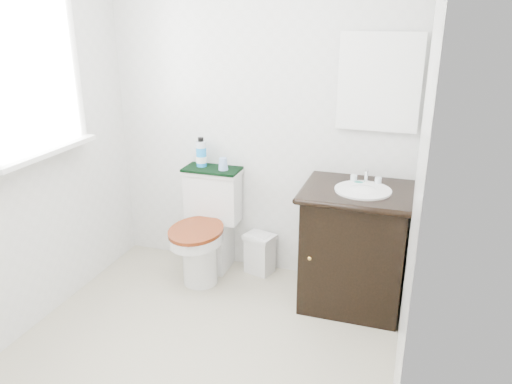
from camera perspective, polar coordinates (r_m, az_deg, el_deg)
The scene contains 13 objects.
floor at distance 3.03m, azimuth -7.24°, elevation -18.56°, with size 2.40×2.40×0.00m, color beige.
wall_back at distance 3.55m, azimuth 0.23°, elevation 9.00°, with size 2.40×2.40×0.00m, color silver.
wall_left at distance 3.11m, azimuth -27.02°, elevation 5.19°, with size 2.40×2.40×0.00m, color silver.
wall_right at distance 2.22m, azimuth 17.94°, elevation 1.14°, with size 2.40×2.40×0.00m, color silver.
window at distance 3.21m, azimuth -24.51°, elevation 12.39°, with size 0.02×0.70×0.90m, color white.
mirror at distance 3.32m, azimuth 13.89°, elevation 12.05°, with size 0.50×0.02×0.60m, color silver.
toilet at distance 3.71m, azimuth -5.58°, elevation -4.48°, with size 0.42×0.62×0.78m.
vanity at distance 3.36m, azimuth 11.20°, elevation -5.90°, with size 0.68×0.58×0.92m.
trash_bin at distance 3.79m, azimuth 0.43°, elevation -7.00°, with size 0.25×0.22×0.31m.
towel at distance 3.66m, azimuth -5.06°, elevation 2.61°, with size 0.41×0.22×0.02m, color black.
mouthwash_bottle at distance 3.68m, azimuth -6.28°, elevation 4.43°, with size 0.08×0.08×0.22m.
cup at distance 3.60m, azimuth -3.78°, elevation 3.22°, with size 0.07×0.07×0.09m, color #8DAFE7.
soap_bar at distance 3.30m, azimuth 11.65°, elevation 1.09°, with size 0.07×0.05×0.02m, color #177265.
Camera 1 is at (1.08, -2.11, 1.89)m, focal length 35.00 mm.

